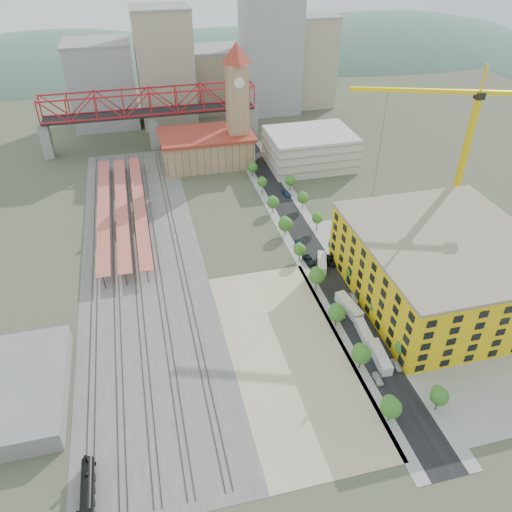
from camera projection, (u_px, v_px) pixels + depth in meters
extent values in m
plane|color=#474C38|center=(270.00, 275.00, 146.39)|extent=(400.00, 400.00, 0.00)
cube|color=#605E59|center=(142.00, 258.00, 153.14)|extent=(36.00, 165.00, 0.06)
cube|color=tan|center=(289.00, 353.00, 120.52)|extent=(28.00, 67.00, 0.06)
cube|color=black|center=(306.00, 240.00, 161.49)|extent=(12.00, 170.00, 0.06)
cube|color=gray|center=(290.00, 243.00, 160.40)|extent=(3.00, 170.00, 0.04)
cube|color=gray|center=(322.00, 238.00, 162.59)|extent=(3.00, 170.00, 0.04)
cube|color=gray|center=(444.00, 293.00, 139.41)|extent=(50.00, 90.00, 0.06)
cube|color=#382B23|center=(93.00, 265.00, 150.14)|extent=(0.12, 160.00, 0.18)
cube|color=#382B23|center=(98.00, 264.00, 150.43)|extent=(0.12, 160.00, 0.18)
cube|color=#382B23|center=(113.00, 262.00, 151.34)|extent=(0.12, 160.00, 0.18)
cube|color=#382B23|center=(118.00, 261.00, 151.62)|extent=(0.12, 160.00, 0.18)
cube|color=#382B23|center=(133.00, 259.00, 152.53)|extent=(0.12, 160.00, 0.18)
cube|color=#382B23|center=(138.00, 259.00, 152.82)|extent=(0.12, 160.00, 0.18)
cube|color=#382B23|center=(153.00, 257.00, 153.72)|extent=(0.12, 160.00, 0.18)
cube|color=#382B23|center=(158.00, 256.00, 154.01)|extent=(0.12, 160.00, 0.18)
cube|color=#382B23|center=(176.00, 253.00, 155.12)|extent=(0.12, 160.00, 0.18)
cube|color=#382B23|center=(181.00, 253.00, 155.40)|extent=(0.12, 160.00, 0.18)
cube|color=#D45251|center=(103.00, 208.00, 170.56)|extent=(4.00, 80.00, 0.25)
cylinder|color=black|center=(105.00, 214.00, 171.70)|extent=(0.24, 0.24, 4.00)
cube|color=#D45251|center=(121.00, 206.00, 171.75)|extent=(4.00, 80.00, 0.25)
cylinder|color=black|center=(122.00, 211.00, 172.90)|extent=(0.24, 0.24, 4.00)
cube|color=#D45251|center=(139.00, 204.00, 172.95)|extent=(4.00, 80.00, 0.25)
cylinder|color=black|center=(140.00, 209.00, 174.09)|extent=(0.24, 0.24, 4.00)
cube|color=tan|center=(207.00, 150.00, 207.20)|extent=(36.00, 22.00, 12.00)
cube|color=maroon|center=(206.00, 135.00, 203.48)|extent=(38.00, 24.00, 1.20)
cube|color=tan|center=(238.00, 116.00, 200.18)|extent=(8.00, 8.00, 40.00)
pyramid|color=maroon|center=(236.00, 41.00, 184.16)|extent=(12.00, 12.00, 8.00)
cylinder|color=white|center=(239.00, 83.00, 188.91)|extent=(4.00, 0.30, 4.00)
cube|color=silver|center=(310.00, 149.00, 205.23)|extent=(34.00, 26.00, 14.00)
cube|color=gray|center=(46.00, 140.00, 211.72)|extent=(4.00, 6.00, 15.00)
cube|color=gray|center=(252.00, 122.00, 229.61)|extent=(4.00, 6.00, 15.00)
cube|color=gray|center=(153.00, 131.00, 220.66)|extent=(4.00, 6.00, 15.00)
cube|color=black|center=(151.00, 113.00, 216.09)|extent=(90.00, 9.00, 1.00)
cube|color=gold|center=(442.00, 269.00, 133.68)|extent=(44.00, 50.00, 18.00)
cube|color=gray|center=(449.00, 239.00, 128.30)|extent=(44.60, 50.60, 0.80)
cube|color=gray|center=(14.00, 391.00, 107.97)|extent=(22.00, 32.00, 5.00)
cube|color=#9EA0A3|center=(103.00, 85.00, 237.95)|extent=(30.00, 25.00, 38.00)
cube|color=#B2A58C|center=(165.00, 69.00, 235.93)|extent=(26.00, 22.00, 52.00)
cube|color=gray|center=(217.00, 80.00, 259.53)|extent=(24.00, 24.00, 30.00)
cube|color=#9EA0A3|center=(270.00, 51.00, 248.16)|extent=(28.00, 22.00, 60.00)
cube|color=#B2A58C|center=(312.00, 62.00, 261.49)|extent=(22.00, 20.00, 44.00)
cube|color=brown|center=(188.00, 80.00, 265.85)|extent=(20.00, 20.00, 26.00)
ellipsoid|color=#4C6B59|center=(76.00, 161.00, 376.25)|extent=(396.00, 216.00, 180.00)
ellipsoid|color=#4C6B59|center=(232.00, 173.00, 413.85)|extent=(484.00, 264.00, 220.00)
ellipsoid|color=#4C6B59|center=(369.00, 135.00, 425.12)|extent=(418.00, 228.00, 190.00)
cylinder|color=black|center=(87.00, 488.00, 89.96)|extent=(2.44, 11.72, 2.44)
cylinder|color=black|center=(86.00, 459.00, 92.84)|extent=(0.68, 0.68, 1.56)
sphere|color=black|center=(86.00, 475.00, 90.79)|extent=(0.98, 0.98, 0.98)
cone|color=black|center=(90.00, 461.00, 96.08)|extent=(2.54, 1.56, 2.54)
cube|color=yellow|center=(461.00, 169.00, 154.97)|extent=(1.55, 1.55, 43.54)
cube|color=black|center=(480.00, 96.00, 141.95)|extent=(2.42, 2.42, 1.94)
cube|color=yellow|center=(414.00, 90.00, 142.79)|extent=(35.08, 13.26, 1.16)
cube|color=yellow|center=(502.00, 93.00, 140.96)|extent=(11.34, 4.94, 1.16)
cube|color=yellow|center=(484.00, 78.00, 139.19)|extent=(0.48, 0.48, 7.74)
cube|color=silver|center=(380.00, 357.00, 117.67)|extent=(3.41, 10.12, 2.72)
cube|color=silver|center=(364.00, 332.00, 124.76)|extent=(2.90, 8.72, 2.35)
cube|color=silver|center=(349.00, 306.00, 132.51)|extent=(4.20, 10.61, 2.83)
cube|color=silver|center=(322.00, 263.00, 149.01)|extent=(5.45, 9.67, 2.57)
imported|color=silver|center=(378.00, 379.00, 113.08)|extent=(1.70, 3.92, 1.32)
imported|color=#A9ABAF|center=(339.00, 313.00, 131.52)|extent=(1.79, 4.53, 1.47)
imported|color=black|center=(309.00, 260.00, 151.09)|extent=(3.08, 5.75, 1.54)
imported|color=navy|center=(300.00, 245.00, 157.93)|extent=(2.79, 5.19, 1.43)
imported|color=silver|center=(396.00, 365.00, 116.44)|extent=(1.91, 4.01, 1.32)
imported|color=#A1A1A7|center=(354.00, 298.00, 136.42)|extent=(1.78, 4.22, 1.35)
imported|color=black|center=(330.00, 261.00, 150.72)|extent=(3.62, 6.17, 1.61)
imported|color=navy|center=(287.00, 193.00, 186.55)|extent=(2.74, 5.15, 1.42)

